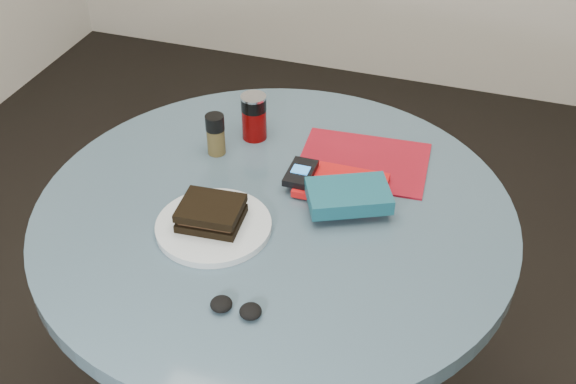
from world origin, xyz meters
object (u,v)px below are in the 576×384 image
(sandwich, at_px, (211,213))
(novel, at_px, (349,196))
(plate, at_px, (214,226))
(mp3_player, at_px, (301,173))
(table, at_px, (275,266))
(soda_can, at_px, (254,117))
(magazine, at_px, (363,162))
(red_book, at_px, (341,185))
(headphones, at_px, (236,308))
(pepper_grinder, at_px, (216,134))

(sandwich, xyz_separation_m, novel, (0.24, 0.14, 0.00))
(plate, height_order, mp3_player, mp3_player)
(table, bearing_deg, soda_can, 119.03)
(magazine, bearing_deg, mp3_player, -137.08)
(plate, bearing_deg, novel, 31.14)
(sandwich, relative_size, mp3_player, 1.35)
(soda_can, height_order, magazine, soda_can)
(plate, xyz_separation_m, mp3_player, (0.12, 0.20, 0.02))
(plate, xyz_separation_m, magazine, (0.23, 0.32, -0.00))
(soda_can, bearing_deg, magazine, -4.61)
(soda_can, bearing_deg, table, -60.97)
(sandwich, distance_m, magazine, 0.39)
(table, distance_m, red_book, 0.24)
(plate, relative_size, headphones, 2.44)
(sandwich, bearing_deg, novel, 29.72)
(pepper_grinder, height_order, headphones, pepper_grinder)
(novel, bearing_deg, magazine, 67.35)
(magazine, xyz_separation_m, headphones, (-0.10, -0.51, 0.01))
(plate, distance_m, headphones, 0.23)
(soda_can, bearing_deg, headphones, -72.87)
(magazine, bearing_deg, novel, -91.06)
(sandwich, height_order, headphones, sandwich)
(plate, xyz_separation_m, sandwich, (-0.01, 0.00, 0.03))
(soda_can, height_order, red_book, soda_can)
(mp3_player, bearing_deg, sandwich, -122.56)
(pepper_grinder, bearing_deg, mp3_player, -13.39)
(magazine, height_order, headphones, headphones)
(table, distance_m, mp3_player, 0.22)
(magazine, distance_m, mp3_player, 0.16)
(soda_can, xyz_separation_m, mp3_player, (0.16, -0.14, -0.03))
(pepper_grinder, xyz_separation_m, novel, (0.34, -0.11, -0.01))
(plate, distance_m, magazine, 0.39)
(soda_can, bearing_deg, pepper_grinder, -123.90)
(mp3_player, bearing_deg, red_book, 3.62)
(pepper_grinder, relative_size, mp3_player, 1.03)
(sandwich, relative_size, soda_can, 1.16)
(plate, height_order, pepper_grinder, pepper_grinder)
(sandwich, xyz_separation_m, soda_can, (-0.03, 0.34, 0.02))
(red_book, height_order, novel, novel)
(table, height_order, magazine, magazine)
(soda_can, bearing_deg, mp3_player, -41.57)
(headphones, bearing_deg, red_book, 78.21)
(red_book, distance_m, headphones, 0.41)
(table, bearing_deg, novel, 16.60)
(sandwich, distance_m, novel, 0.28)
(magazine, bearing_deg, plate, -129.87)
(table, bearing_deg, mp3_player, 75.36)
(soda_can, height_order, mp3_player, soda_can)
(magazine, height_order, novel, novel)
(magazine, bearing_deg, red_book, -104.79)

